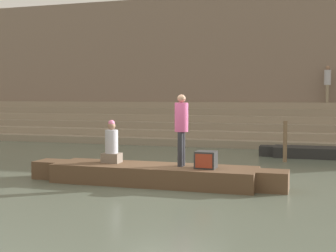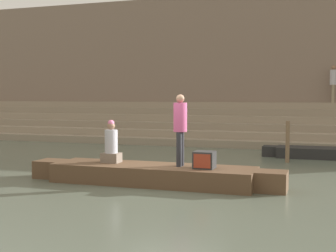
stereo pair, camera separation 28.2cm
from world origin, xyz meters
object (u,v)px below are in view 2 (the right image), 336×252
at_px(tv_set, 204,160).
at_px(mooring_post, 288,142).
at_px(person_standing, 180,125).
at_px(moored_boat_shore, 332,153).
at_px(rowboat_main, 152,174).
at_px(person_rowing, 111,145).
at_px(person_on_steps, 333,81).

relative_size(tv_set, mooring_post, 0.35).
bearing_deg(person_standing, moored_boat_shore, 69.93).
xyz_separation_m(rowboat_main, person_standing, (0.69, 0.08, 1.23)).
relative_size(rowboat_main, tv_set, 13.48).
height_order(person_rowing, mooring_post, person_rowing).
bearing_deg(moored_boat_shore, person_rowing, -132.52).
bearing_deg(tv_set, person_on_steps, 74.71).
bearing_deg(tv_set, person_rowing, 173.42).
bearing_deg(moored_boat_shore, tv_set, -115.86).
height_order(person_rowing, tv_set, person_rowing).
bearing_deg(mooring_post, person_rowing, -130.02).
bearing_deg(person_standing, person_on_steps, 83.24).
xyz_separation_m(mooring_post, person_on_steps, (1.46, 7.73, 2.20)).
relative_size(tv_set, person_on_steps, 0.28).
distance_m(person_standing, mooring_post, 5.37).
bearing_deg(person_rowing, moored_boat_shore, 44.35).
xyz_separation_m(person_rowing, tv_set, (2.52, -0.20, -0.24)).
height_order(rowboat_main, person_standing, person_standing).
xyz_separation_m(rowboat_main, tv_set, (1.35, -0.08, 0.42)).
relative_size(person_rowing, person_on_steps, 0.63).
distance_m(rowboat_main, person_on_steps, 13.64).
height_order(rowboat_main, person_rowing, person_rowing).
relative_size(moored_boat_shore, mooring_post, 3.48).
relative_size(rowboat_main, person_rowing, 5.91).
bearing_deg(rowboat_main, person_rowing, 171.59).
height_order(person_rowing, moored_boat_shore, person_rowing).
bearing_deg(person_standing, mooring_post, 75.19).
bearing_deg(moored_boat_shore, mooring_post, -135.09).
relative_size(person_standing, person_rowing, 1.59).
relative_size(tv_set, moored_boat_shore, 0.10).
bearing_deg(tv_set, mooring_post, 70.98).
distance_m(mooring_post, person_on_steps, 8.17).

